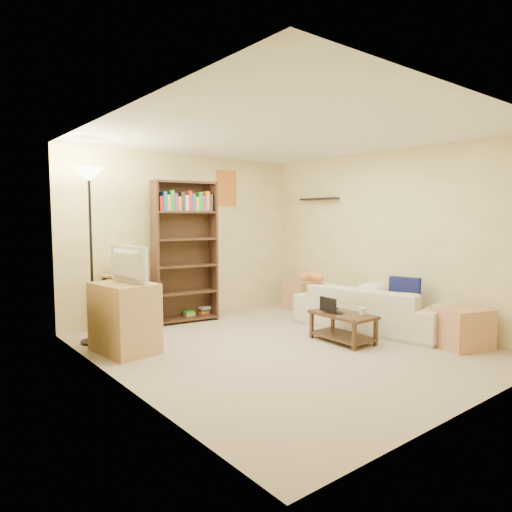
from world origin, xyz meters
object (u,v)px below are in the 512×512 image
object	(u,v)px
side_table	(297,295)
coffee_table	(343,324)
tabby_cat	(312,277)
floor_lamp	(90,204)
laptop	(335,311)
television	(123,265)
short_bookshelf	(125,302)
end_cabinet	(462,328)
tv_stand	(125,318)
desk_fan	(128,257)
sofa	(370,308)
mug	(362,311)
tall_bookshelf	(185,248)

from	to	relation	value
side_table	coffee_table	bearing A→B (deg)	-117.87
tabby_cat	floor_lamp	bearing A→B (deg)	161.67
coffee_table	laptop	world-z (taller)	laptop
television	short_bookshelf	bearing A→B (deg)	-30.26
laptop	end_cabinet	distance (m)	1.51
tv_stand	desk_fan	world-z (taller)	desk_fan
sofa	mug	xyz separation A→B (m)	(-0.69, -0.41, 0.11)
short_bookshelf	television	bearing A→B (deg)	-88.81
coffee_table	desk_fan	size ratio (longest dim) A/B	1.98
tabby_cat	end_cabinet	distance (m)	2.10
sofa	short_bookshelf	xyz separation A→B (m)	(-2.69, 2.05, 0.09)
mug	floor_lamp	xyz separation A→B (m)	(-2.56, 2.09, 1.30)
sofa	desk_fan	bearing A→B (deg)	42.93
television	tall_bookshelf	distance (m)	1.60
sofa	floor_lamp	bearing A→B (deg)	52.75
tabby_cat	short_bookshelf	xyz separation A→B (m)	(-2.29, 1.31, -0.29)
coffee_table	tabby_cat	bearing A→B (deg)	69.12
side_table	short_bookshelf	bearing A→B (deg)	172.07
sofa	tabby_cat	bearing A→B (deg)	18.61
sofa	end_cabinet	xyz separation A→B (m)	(0.12, -1.25, -0.06)
sofa	tabby_cat	world-z (taller)	tabby_cat
mug	desk_fan	size ratio (longest dim) A/B	0.30
tv_stand	sofa	bearing A→B (deg)	-26.82
end_cabinet	desk_fan	bearing A→B (deg)	130.39
floor_lamp	end_cabinet	xyz separation A→B (m)	(3.38, -2.93, -1.47)
tall_bookshelf	short_bookshelf	world-z (taller)	tall_bookshelf
laptop	tall_bookshelf	bearing A→B (deg)	12.22
mug	desk_fan	world-z (taller)	desk_fan
tv_stand	mug	bearing A→B (deg)	-39.42
tabby_cat	side_table	world-z (taller)	tabby_cat
sofa	end_cabinet	bearing A→B (deg)	175.67
sofa	tall_bookshelf	world-z (taller)	tall_bookshelf
tv_stand	short_bookshelf	bearing A→B (deg)	59.74
coffee_table	tv_stand	size ratio (longest dim) A/B	1.03
coffee_table	mug	world-z (taller)	mug
sofa	tabby_cat	size ratio (longest dim) A/B	4.53
mug	floor_lamp	distance (m)	3.55
tall_bookshelf	floor_lamp	size ratio (longest dim) A/B	0.97
mug	television	size ratio (longest dim) A/B	0.17
tall_bookshelf	coffee_table	bearing A→B (deg)	-56.92
tv_stand	side_table	size ratio (longest dim) A/B	1.72
tabby_cat	tv_stand	world-z (taller)	tv_stand
floor_lamp	mug	bearing A→B (deg)	-39.28
sofa	tabby_cat	distance (m)	0.92
side_table	end_cabinet	bearing A→B (deg)	-91.11
tabby_cat	tall_bookshelf	xyz separation A→B (m)	(-1.38, 1.25, 0.41)
desk_fan	short_bookshelf	bearing A→B (deg)	136.08
sofa	mug	world-z (taller)	sofa
coffee_table	television	distance (m)	2.75
mug	side_table	bearing A→B (deg)	67.04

